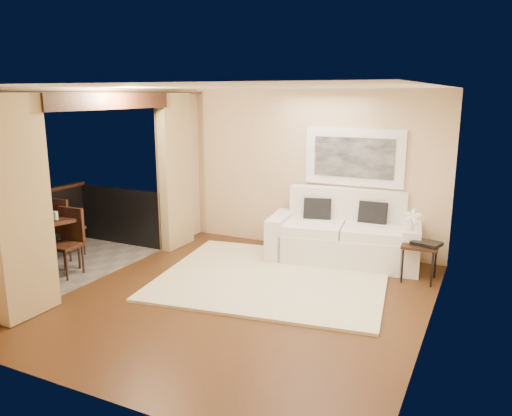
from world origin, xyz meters
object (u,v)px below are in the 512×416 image
Objects in this scene: orchid at (412,225)px; balcony_chair_far at (62,224)px; bistro_table at (47,223)px; ice_bucket at (45,209)px; sofa at (344,236)px; balcony_chair_near at (68,236)px; side_table at (420,248)px.

balcony_chair_far is (-5.17, -1.62, -0.19)m from orchid.
ice_bucket is (-0.14, 0.11, 0.18)m from bistro_table.
bistro_table is at bearing 111.26° from balcony_chair_far.
sofa is 4.54m from bistro_table.
orchid is 0.48× the size of balcony_chair_near.
balcony_chair_far reaches higher than side_table.
side_table is 5.53m from balcony_chair_far.
sofa is at bearing -161.99° from balcony_chair_far.
ice_bucket is at bearing -157.51° from sofa.
orchid reaches higher than bistro_table.
side_table is at bearing 22.20° from bistro_table.
orchid is at bearing 22.19° from ice_bucket.
side_table is (1.23, -0.41, 0.09)m from sofa.
bistro_table is at bearing -155.41° from sofa.
balcony_chair_far is 0.74m from balcony_chair_near.
orchid is at bearing 19.88° from balcony_chair_near.
side_table is 5.11m from balcony_chair_near.
balcony_chair_far is (-0.29, 0.53, -0.17)m from bistro_table.
sofa is 4.22m from balcony_chair_near.
sofa reaches higher than balcony_chair_far.
orchid is 5.43m from balcony_chair_far.
sofa reaches higher than orchid.
ice_bucket reaches higher than side_table.
bistro_table is 0.63m from balcony_chair_far.
bistro_table is 0.25m from ice_bucket.
side_table is at bearing 20.60° from ice_bucket.
ice_bucket is (-5.17, -1.94, 0.45)m from side_table.
sofa is 1.19m from orchid.
side_table is at bearing 18.13° from balcony_chair_near.
sofa is at bearing 32.94° from bistro_table.
ice_bucket is at bearing -159.40° from side_table.
sofa is at bearing 29.75° from balcony_chair_near.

